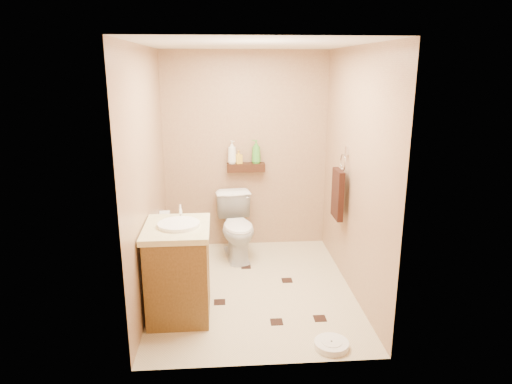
{
  "coord_description": "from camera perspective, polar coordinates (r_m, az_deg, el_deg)",
  "views": [
    {
      "loc": [
        -0.29,
        -4.25,
        2.22
      ],
      "look_at": [
        0.05,
        0.25,
        0.96
      ],
      "focal_mm": 32.0,
      "sensor_mm": 36.0,
      "label": 1
    }
  ],
  "objects": [
    {
      "name": "ceiling",
      "position": [
        4.27,
        -0.49,
        18.0
      ],
      "size": [
        2.0,
        2.5,
        0.02
      ],
      "primitive_type": "cube",
      "color": "silver",
      "rests_on": "wall_back"
    },
    {
      "name": "bottle_a",
      "position": [
        5.52,
        -3.02,
        5.0
      ],
      "size": [
        0.15,
        0.15,
        0.28
      ],
      "primitive_type": "imported",
      "rotation": [
        0.0,
        0.0,
        0.64
      ],
      "color": "white",
      "rests_on": "wall_shelf"
    },
    {
      "name": "wall_right",
      "position": [
        4.56,
        12.2,
        2.29
      ],
      "size": [
        0.04,
        2.5,
        2.4
      ],
      "primitive_type": "cube",
      "color": "tan",
      "rests_on": "ground"
    },
    {
      "name": "bottle_c",
      "position": [
        5.54,
        0.01,
        4.28
      ],
      "size": [
        0.14,
        0.14,
        0.13
      ],
      "primitive_type": "imported",
      "rotation": [
        0.0,
        0.0,
        0.72
      ],
      "color": "red",
      "rests_on": "wall_shelf"
    },
    {
      "name": "wall_front",
      "position": [
        3.18,
        1.07,
        -3.09
      ],
      "size": [
        2.0,
        0.04,
        2.4
      ],
      "primitive_type": "cube",
      "color": "tan",
      "rests_on": "ground"
    },
    {
      "name": "bottle_b",
      "position": [
        5.53,
        -2.18,
        4.42
      ],
      "size": [
        0.09,
        0.09,
        0.16
      ],
      "primitive_type": "imported",
      "rotation": [
        0.0,
        0.0,
        0.34
      ],
      "color": "gold",
      "rests_on": "wall_shelf"
    },
    {
      "name": "ground",
      "position": [
        4.8,
        -0.42,
        -11.94
      ],
      "size": [
        2.5,
        2.5,
        0.0
      ],
      "primitive_type": "plane",
      "color": "beige",
      "rests_on": "ground"
    },
    {
      "name": "wall_back",
      "position": [
        5.6,
        -1.32,
        5.08
      ],
      "size": [
        2.0,
        0.04,
        2.4
      ],
      "primitive_type": "cube",
      "color": "tan",
      "rests_on": "ground"
    },
    {
      "name": "bottle_d",
      "position": [
        5.53,
        0.02,
        5.08
      ],
      "size": [
        0.12,
        0.12,
        0.29
      ],
      "primitive_type": "imported",
      "rotation": [
        0.0,
        0.0,
        4.63
      ],
      "color": "green",
      "rests_on": "wall_shelf"
    },
    {
      "name": "wall_left",
      "position": [
        4.43,
        -13.47,
        1.84
      ],
      "size": [
        0.04,
        2.5,
        2.4
      ],
      "primitive_type": "cube",
      "color": "tan",
      "rests_on": "ground"
    },
    {
      "name": "toilet_paper",
      "position": [
        5.2,
        -11.33,
        -2.88
      ],
      "size": [
        0.12,
        0.11,
        0.12
      ],
      "color": "white",
      "rests_on": "wall_left"
    },
    {
      "name": "floor_accents",
      "position": [
        4.74,
        0.04,
        -12.29
      ],
      "size": [
        1.22,
        1.29,
        0.01
      ],
      "color": "black",
      "rests_on": "ground"
    },
    {
      "name": "toilet_brush",
      "position": [
        5.51,
        -9.62,
        -6.67
      ],
      "size": [
        0.1,
        0.1,
        0.44
      ],
      "color": "#1A6B65",
      "rests_on": "ground"
    },
    {
      "name": "bathroom_scale",
      "position": [
        3.96,
        9.41,
        -18.3
      ],
      "size": [
        0.37,
        0.37,
        0.06
      ],
      "rotation": [
        0.0,
        0.0,
        -0.42
      ],
      "color": "white",
      "rests_on": "ground"
    },
    {
      "name": "vanity",
      "position": [
        4.24,
        -9.64,
        -9.47
      ],
      "size": [
        0.58,
        0.7,
        0.99
      ],
      "rotation": [
        0.0,
        0.0,
        0.01
      ],
      "color": "brown",
      "rests_on": "ground"
    },
    {
      "name": "wall_shelf",
      "position": [
        5.56,
        -1.26,
        3.1
      ],
      "size": [
        0.46,
        0.14,
        0.1
      ],
      "primitive_type": "cube",
      "color": "#3C1D10",
      "rests_on": "wall_back"
    },
    {
      "name": "towel_ring",
      "position": [
        4.83,
        10.23,
        0.02
      ],
      "size": [
        0.12,
        0.3,
        0.76
      ],
      "color": "silver",
      "rests_on": "wall_right"
    },
    {
      "name": "toilet",
      "position": [
        5.41,
        -2.35,
        -4.37
      ],
      "size": [
        0.51,
        0.79,
        0.75
      ],
      "primitive_type": "imported",
      "rotation": [
        0.0,
        0.0,
        0.13
      ],
      "color": "white",
      "rests_on": "ground"
    }
  ]
}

